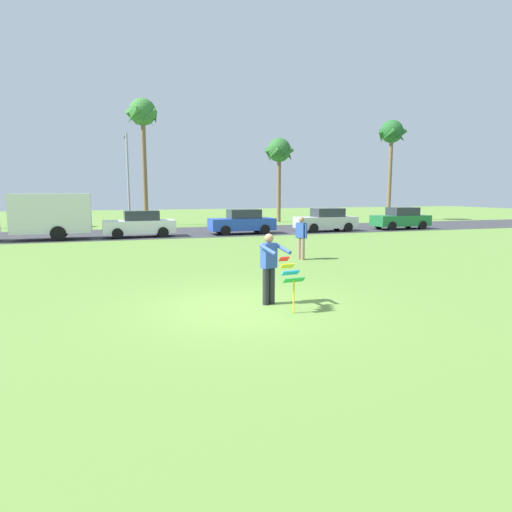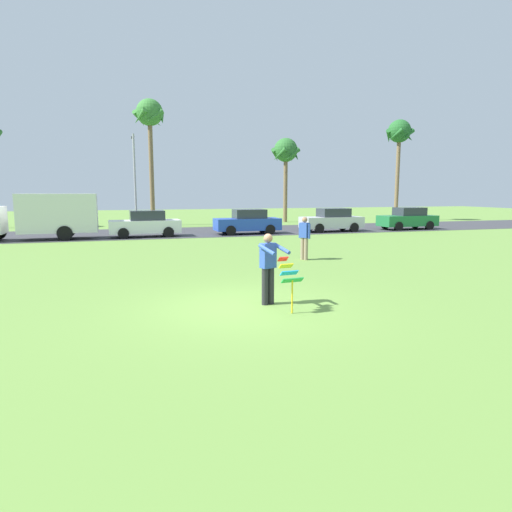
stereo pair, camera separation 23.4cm
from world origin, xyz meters
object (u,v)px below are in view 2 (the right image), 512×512
parked_truck_white_box (43,215)px  parked_car_green (408,219)px  parked_car_blue (248,222)px  parked_car_white (145,224)px  parked_car_silver (332,220)px  palm_tree_centre_far (286,153)px  person_kite_flyer (269,266)px  person_walker_near (304,237)px  kite_held (289,275)px  palm_tree_far_left (399,136)px  streetlight_pole (135,175)px  palm_tree_right_near (150,119)px

parked_truck_white_box → parked_car_green: bearing=0.0°
parked_car_blue → parked_car_white: bearing=180.0°
parked_car_silver → palm_tree_centre_far: 11.51m
person_kite_flyer → person_walker_near: bearing=60.1°
kite_held → parked_truck_white_box: 20.00m
parked_truck_white_box → palm_tree_far_left: (29.31, 8.90, 6.47)m
parked_truck_white_box → parked_car_white: (5.65, 0.00, -0.64)m
parked_car_silver → streetlight_pole: 15.13m
parked_car_green → parked_truck_white_box: bearing=-180.0°
streetlight_pole → palm_tree_centre_far: bearing=11.8°
parked_car_green → person_walker_near: (-12.96, -11.28, 0.16)m
parked_car_silver → person_walker_near: 13.20m
parked_car_white → palm_tree_centre_far: size_ratio=0.57×
parked_car_white → streetlight_pole: 8.09m
parked_car_green → palm_tree_right_near: 21.34m
person_kite_flyer → streetlight_pole: (-2.30, 25.03, 3.05)m
person_kite_flyer → kite_held: bearing=-72.6°
person_kite_flyer → palm_tree_centre_far: size_ratio=0.23×
parked_truck_white_box → parked_car_silver: parked_truck_white_box is taller
palm_tree_centre_far → parked_car_green: bearing=-60.7°
parked_car_white → parked_car_blue: 6.46m
parked_car_green → streetlight_pole: bearing=158.6°
parked_car_silver → person_walker_near: (-6.86, -11.28, 0.16)m
parked_car_silver → palm_tree_right_near: 16.69m
kite_held → parked_car_white: bearing=96.9°
person_kite_flyer → palm_tree_far_left: bearing=50.7°
palm_tree_far_left → kite_held: bearing=-128.2°
kite_held → palm_tree_right_near: palm_tree_right_near is taller
parked_car_blue → palm_tree_far_left: bearing=27.3°
person_kite_flyer → person_walker_near: size_ratio=1.00×
parked_car_white → palm_tree_far_left: 26.26m
parked_truck_white_box → parked_car_white: 5.69m
parked_truck_white_box → person_walker_near: (11.29, -11.28, -0.48)m
parked_car_silver → palm_tree_right_near: bearing=140.4°
parked_truck_white_box → parked_car_green: size_ratio=1.60×
kite_held → parked_truck_white_box: bearing=113.2°
parked_car_silver → kite_held: bearing=-119.2°
parked_truck_white_box → person_walker_near: bearing=-45.0°
palm_tree_centre_far → parked_car_blue: bearing=-122.3°
kite_held → palm_tree_centre_far: size_ratio=0.17×
palm_tree_centre_far → person_walker_near: palm_tree_centre_far is taller
parked_car_white → parked_car_blue: bearing=-0.0°
parked_car_green → palm_tree_far_left: size_ratio=0.45×
palm_tree_centre_far → palm_tree_far_left: bearing=-6.8°
parked_car_blue → streetlight_pole: size_ratio=0.60×
parked_truck_white_box → palm_tree_far_left: palm_tree_far_left is taller
parked_car_green → streetlight_pole: streetlight_pole is taller
person_kite_flyer → person_walker_near: same height
parked_car_blue → kite_held: bearing=-102.9°
palm_tree_far_left → parked_truck_white_box: bearing=-163.1°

